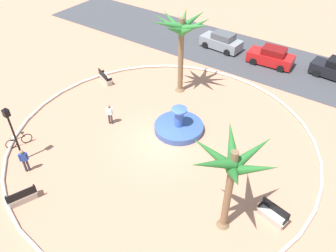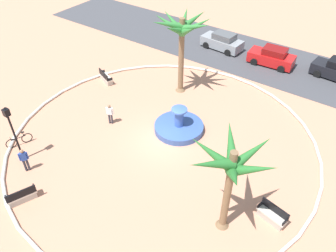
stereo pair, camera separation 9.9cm
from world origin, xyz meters
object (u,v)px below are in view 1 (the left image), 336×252
at_px(palm_tree_near_fountain, 232,167).
at_px(bench_north, 272,215).
at_px(lamppost, 13,131).
at_px(fountain, 179,127).
at_px(person_cyclist_helmet, 24,160).
at_px(bicycle_red_frame, 19,141).
at_px(person_cyclist_photo, 110,113).
at_px(bench_east, 105,78).
at_px(bench_west, 22,197).
at_px(parked_car_leftmost, 221,41).
at_px(palm_tree_by_curb, 181,32).
at_px(parked_car_second, 271,57).

bearing_deg(palm_tree_near_fountain, bench_north, 41.95).
bearing_deg(lamppost, bench_north, 18.09).
height_order(fountain, bench_north, fountain).
distance_m(lamppost, person_cyclist_helmet, 1.83).
height_order(bicycle_red_frame, person_cyclist_helmet, person_cyclist_helmet).
relative_size(person_cyclist_helmet, person_cyclist_photo, 1.05).
bearing_deg(person_cyclist_photo, palm_tree_near_fountain, -15.55).
xyz_separation_m(bench_east, lamppost, (2.14, -9.77, 2.01)).
height_order(fountain, person_cyclist_photo, fountain).
xyz_separation_m(bench_east, person_cyclist_helmet, (3.21, -10.21, 0.59)).
bearing_deg(bench_north, lamppost, -161.91).
relative_size(fountain, bench_west, 2.03).
height_order(palm_tree_near_fountain, bicycle_red_frame, palm_tree_near_fountain).
relative_size(fountain, palm_tree_near_fountain, 0.62).
bearing_deg(palm_tree_near_fountain, person_cyclist_helmet, -163.45).
xyz_separation_m(bench_east, bench_north, (16.61, -5.05, 0.00)).
xyz_separation_m(bench_north, lamppost, (-14.47, -4.73, 2.01)).
bearing_deg(person_cyclist_helmet, person_cyclist_photo, 81.39).
distance_m(bench_east, lamppost, 10.20).
relative_size(fountain, lamppost, 0.85).
height_order(bench_west, bicycle_red_frame, bench_west).
height_order(palm_tree_near_fountain, bench_north, palm_tree_near_fountain).
height_order(bench_north, bicycle_red_frame, bench_north).
relative_size(bench_east, parked_car_leftmost, 0.41).
bearing_deg(person_cyclist_helmet, palm_tree_by_curb, 78.56).
distance_m(person_cyclist_helmet, parked_car_leftmost, 21.31).
bearing_deg(lamppost, person_cyclist_helmet, -22.05).
height_order(bench_west, bench_north, same).
distance_m(palm_tree_near_fountain, bench_west, 11.58).
bearing_deg(lamppost, bench_west, -35.97).
xyz_separation_m(bench_west, person_cyclist_helmet, (-1.75, 1.61, 0.59)).
bearing_deg(bench_east, bicycle_red_frame, -84.50).
relative_size(palm_tree_near_fountain, bench_east, 3.26).
bearing_deg(bench_east, person_cyclist_photo, -43.05).
height_order(bench_west, parked_car_leftmost, parked_car_leftmost).
bearing_deg(fountain, bench_west, -109.45).
relative_size(person_cyclist_photo, parked_car_leftmost, 0.39).
bearing_deg(parked_car_leftmost, parked_car_second, -2.48).
bearing_deg(bicycle_red_frame, bench_north, 14.29).
height_order(bench_east, lamppost, lamppost).
distance_m(palm_tree_near_fountain, person_cyclist_helmet, 12.38).
distance_m(fountain, palm_tree_near_fountain, 8.89).
bearing_deg(bench_north, palm_tree_by_curb, 144.95).
height_order(palm_tree_by_curb, parked_car_second, palm_tree_by_curb).
height_order(lamppost, parked_car_leftmost, lamppost).
distance_m(bench_east, bicycle_red_frame, 9.10).
distance_m(person_cyclist_photo, parked_car_leftmost, 14.94).
distance_m(bicycle_red_frame, parked_car_leftmost, 20.50).
xyz_separation_m(palm_tree_by_curb, parked_car_second, (4.29, 8.26, -4.20)).
distance_m(fountain, parked_car_second, 12.63).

